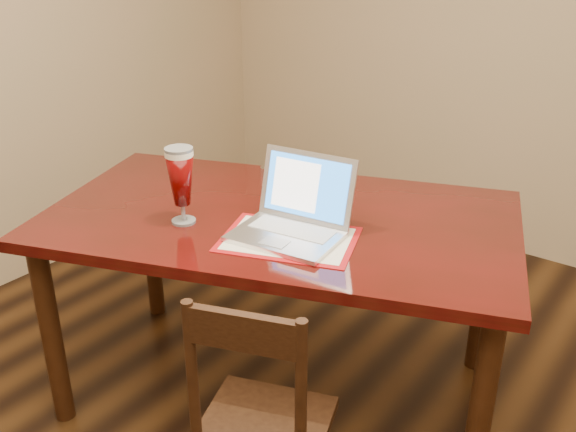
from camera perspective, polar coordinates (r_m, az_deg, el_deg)
The scene contains 2 objects.
dining_table at distance 2.43m, azimuth -0.89°, elevation -1.83°, with size 1.97×1.52×1.10m.
dining_chair at distance 2.03m, azimuth -2.44°, elevation -18.23°, with size 0.49×0.47×0.91m.
Camera 1 is at (0.83, -1.10, 1.80)m, focal length 40.00 mm.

